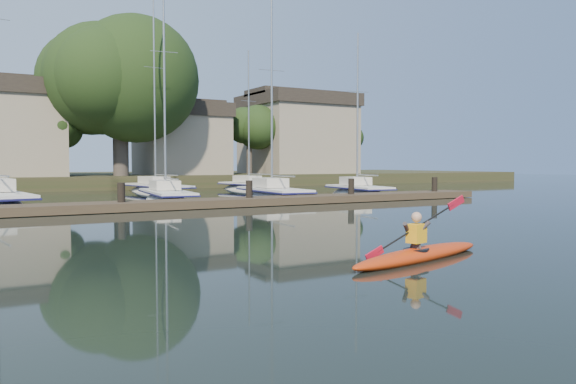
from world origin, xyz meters
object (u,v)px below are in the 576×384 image
sailboat_4 (358,198)px  sailboat_7 (251,192)px  dock (189,204)px  sailboat_6 (157,195)px  kayak (419,252)px  sailboat_3 (273,202)px  sailboat_2 (167,204)px

sailboat_4 → sailboat_7: size_ratio=0.98×
dock → sailboat_6: (2.67, 13.66, -0.37)m
dock → sailboat_6: 13.92m
kayak → sailboat_7: size_ratio=0.39×
sailboat_3 → sailboat_4: size_ratio=1.11×
dock → sailboat_3: 7.53m
sailboat_4 → sailboat_3: bearing=-169.1°
sailboat_6 → sailboat_7: size_ratio=1.26×
sailboat_2 → sailboat_6: size_ratio=0.93×
kayak → sailboat_3: size_ratio=0.35×
sailboat_2 → sailboat_3: 5.97m
sailboat_3 → sailboat_7: bearing=75.0°
kayak → dock: size_ratio=0.13×
sailboat_4 → sailboat_6: sailboat_6 is taller
kayak → sailboat_7: sailboat_7 is taller
sailboat_3 → sailboat_6: (-3.76, 9.76, 0.02)m
kayak → sailboat_2: sailboat_2 is taller
sailboat_6 → dock: bearing=-108.4°
sailboat_6 → sailboat_7: bearing=-6.5°
kayak → sailboat_3: 20.36m
sailboat_2 → sailboat_3: (5.86, -1.13, -0.02)m
sailboat_2 → dock: bearing=-90.0°
dock → sailboat_4: sailboat_4 is taller
sailboat_3 → sailboat_4: bearing=7.5°
sailboat_7 → sailboat_2: bearing=-148.6°
dock → sailboat_7: sailboat_7 is taller
sailboat_2 → sailboat_4: (12.16, -0.74, -0.01)m
dock → sailboat_3: bearing=31.2°
kayak → sailboat_6: (3.14, 28.91, -0.34)m
dock → sailboat_2: (0.56, 5.02, -0.37)m
sailboat_4 → sailboat_7: bearing=114.3°
kayak → dock: bearing=74.2°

